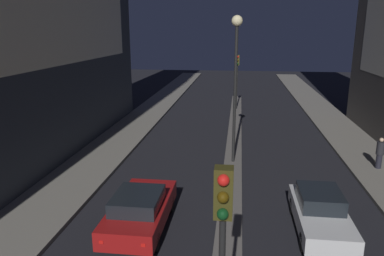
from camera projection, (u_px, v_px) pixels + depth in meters
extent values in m
cube|color=#66605B|center=(234.00, 151.00, 22.53)|extent=(0.96, 37.89, 0.13)
cube|color=#3D3814|center=(224.00, 193.00, 6.25)|extent=(0.32, 0.28, 0.90)
sphere|color=red|center=(223.00, 180.00, 6.01)|extent=(0.20, 0.20, 0.20)
sphere|color=#4C380A|center=(223.00, 197.00, 6.08)|extent=(0.20, 0.20, 0.20)
sphere|color=#0F3D19|center=(223.00, 214.00, 6.16)|extent=(0.20, 0.20, 0.20)
cylinder|color=black|center=(237.00, 87.00, 33.69)|extent=(0.12, 0.12, 3.96)
cube|color=#3D3814|center=(238.00, 60.00, 33.07)|extent=(0.32, 0.28, 0.90)
sphere|color=red|center=(238.00, 57.00, 32.82)|extent=(0.20, 0.20, 0.20)
sphere|color=#4C380A|center=(238.00, 60.00, 32.89)|extent=(0.20, 0.20, 0.20)
sphere|color=#0F3D19|center=(237.00, 64.00, 32.97)|extent=(0.20, 0.20, 0.20)
cylinder|color=black|center=(235.00, 96.00, 19.70)|extent=(0.16, 0.16, 7.29)
sphere|color=#F9EAB2|center=(237.00, 21.00, 18.72)|extent=(0.56, 0.56, 0.56)
cube|color=maroon|center=(141.00, 211.00, 13.84)|extent=(1.94, 4.49, 0.68)
cube|color=black|center=(138.00, 201.00, 13.37)|extent=(1.65, 2.02, 0.51)
cube|color=red|center=(101.00, 242.00, 11.76)|extent=(0.14, 0.04, 0.10)
cube|color=red|center=(143.00, 245.00, 11.60)|extent=(0.14, 0.04, 0.10)
cylinder|color=black|center=(129.00, 202.00, 15.37)|extent=(0.22, 0.64, 0.64)
cylinder|color=black|center=(170.00, 204.00, 15.16)|extent=(0.22, 0.64, 0.64)
cylinder|color=black|center=(106.00, 238.00, 12.70)|extent=(0.22, 0.64, 0.64)
cylinder|color=black|center=(155.00, 241.00, 12.49)|extent=(0.22, 0.64, 0.64)
cube|color=silver|center=(320.00, 217.00, 13.52)|extent=(1.74, 4.23, 0.61)
cube|color=black|center=(320.00, 198.00, 13.68)|extent=(1.48, 1.90, 0.56)
cube|color=red|center=(295.00, 191.00, 15.61)|extent=(0.14, 0.04, 0.10)
cube|color=red|center=(325.00, 192.00, 15.47)|extent=(0.14, 0.04, 0.10)
cylinder|color=black|center=(293.00, 207.00, 14.95)|extent=(0.22, 0.64, 0.64)
cylinder|color=black|center=(333.00, 209.00, 14.76)|extent=(0.22, 0.64, 0.64)
cylinder|color=black|center=(304.00, 242.00, 12.44)|extent=(0.22, 0.64, 0.64)
cylinder|color=black|center=(352.00, 246.00, 12.25)|extent=(0.22, 0.64, 0.64)
cylinder|color=black|center=(379.00, 161.00, 19.41)|extent=(0.30, 0.30, 0.75)
cylinder|color=#232328|center=(380.00, 148.00, 19.23)|extent=(0.39, 0.39, 0.67)
sphere|color=beige|center=(382.00, 140.00, 19.11)|extent=(0.22, 0.22, 0.22)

